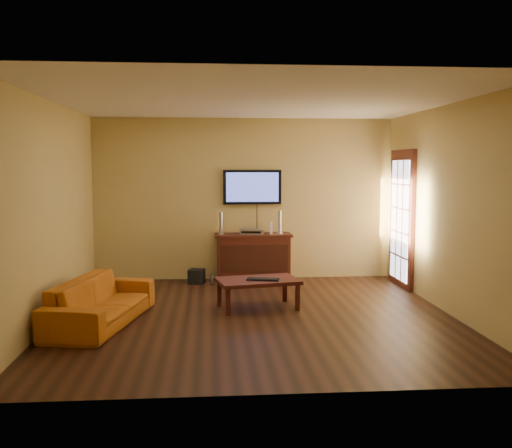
{
  "coord_description": "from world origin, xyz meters",
  "views": [
    {
      "loc": [
        -0.56,
        -7.07,
        1.9
      ],
      "look_at": [
        0.07,
        0.8,
        1.1
      ],
      "focal_mm": 40.0,
      "sensor_mm": 36.0,
      "label": 1
    }
  ],
  "objects": [
    {
      "name": "french_door",
      "position": [
        2.46,
        1.7,
        1.05
      ],
      "size": [
        0.07,
        1.02,
        2.22
      ],
      "color": "#3C140D",
      "rests_on": "ground"
    },
    {
      "name": "subwoofer",
      "position": [
        -0.8,
        2.11,
        0.12
      ],
      "size": [
        0.29,
        0.29,
        0.23
      ],
      "primitive_type": "cube",
      "rotation": [
        0.0,
        0.0,
        -0.27
      ],
      "color": "black",
      "rests_on": "ground"
    },
    {
      "name": "speaker_right",
      "position": [
        0.58,
        2.24,
        0.97
      ],
      "size": [
        0.11,
        0.11,
        0.38
      ],
      "color": "silver",
      "rests_on": "media_console"
    },
    {
      "name": "media_console",
      "position": [
        0.14,
        2.25,
        0.4
      ],
      "size": [
        1.26,
        0.48,
        0.79
      ],
      "color": "#3C140D",
      "rests_on": "ground"
    },
    {
      "name": "speaker_left",
      "position": [
        -0.39,
        2.26,
        0.95
      ],
      "size": [
        0.1,
        0.1,
        0.36
      ],
      "color": "silver",
      "rests_on": "media_console"
    },
    {
      "name": "sofa",
      "position": [
        -1.89,
        -0.19,
        0.37
      ],
      "size": [
        0.94,
        1.96,
        0.74
      ],
      "primitive_type": "imported",
      "rotation": [
        0.0,
        0.0,
        1.36
      ],
      "color": "#AD5913",
      "rests_on": "ground"
    },
    {
      "name": "room_walls",
      "position": [
        0.0,
        0.62,
        1.69
      ],
      "size": [
        5.0,
        5.0,
        5.0
      ],
      "color": "tan",
      "rests_on": "ground"
    },
    {
      "name": "keyboard",
      "position": [
        0.13,
        0.35,
        0.41
      ],
      "size": [
        0.45,
        0.26,
        0.03
      ],
      "color": "black",
      "rests_on": "coffee_table"
    },
    {
      "name": "television",
      "position": [
        0.14,
        2.45,
        1.55
      ],
      "size": [
        0.97,
        0.08,
        0.57
      ],
      "color": "black",
      "rests_on": "ground"
    },
    {
      "name": "ground_plane",
      "position": [
        0.0,
        0.0,
        0.0
      ],
      "size": [
        5.0,
        5.0,
        0.0
      ],
      "primitive_type": "plane",
      "color": "black",
      "rests_on": "ground"
    },
    {
      "name": "bottle",
      "position": [
        -0.55,
        2.01,
        0.09
      ],
      "size": [
        0.06,
        0.06,
        0.19
      ],
      "color": "white",
      "rests_on": "ground"
    },
    {
      "name": "game_console",
      "position": [
        0.44,
        2.25,
        0.89
      ],
      "size": [
        0.05,
        0.15,
        0.2
      ],
      "primitive_type": "cube",
      "rotation": [
        0.0,
        0.0,
        -0.06
      ],
      "color": "white",
      "rests_on": "media_console"
    },
    {
      "name": "av_receiver",
      "position": [
        0.12,
        2.24,
        0.83
      ],
      "size": [
        0.42,
        0.34,
        0.09
      ],
      "primitive_type": "cube",
      "rotation": [
        0.0,
        0.0,
        -0.22
      ],
      "color": "silver",
      "rests_on": "media_console"
    },
    {
      "name": "coffee_table",
      "position": [
        0.06,
        0.42,
        0.35
      ],
      "size": [
        1.17,
        0.84,
        0.4
      ],
      "color": "#3C140D",
      "rests_on": "ground"
    }
  ]
}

